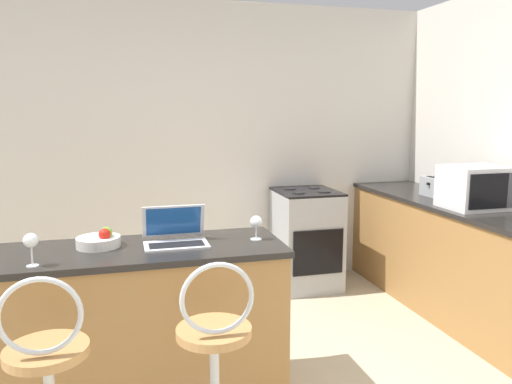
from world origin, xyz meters
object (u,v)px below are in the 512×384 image
Objects in this scene: laptop at (175,234)px; microwave at (476,187)px; stove_range at (306,239)px; wine_glass_tall at (256,223)px; bar_stool_far at (215,372)px; wine_glass_short at (31,242)px; toaster at (439,187)px; fruit_bowl at (100,240)px.

microwave is at bearing 10.43° from laptop.
stove_range is 6.62× the size of wine_glass_tall.
wine_glass_short reaches higher than bar_stool_far.
wine_glass_tall is at bearing -152.66° from toaster.
bar_stool_far is 4.37× the size of fruit_bowl.
fruit_bowl is at bearing -139.71° from stove_range.
bar_stool_far is 7.30× the size of wine_glass_tall.
wine_glass_tall is 0.86m from fruit_bowl.
bar_stool_far is at bearing -120.57° from wine_glass_tall.
toaster is at bearing 21.10° from wine_glass_short.
stove_range is at bearing 48.34° from laptop.
toaster is (2.32, 0.93, 0.03)m from laptop.
wine_glass_tall is 0.86× the size of wine_glass_short.
stove_range is at bearing 129.62° from microwave.
stove_range is (1.36, 1.53, -0.51)m from laptop.
wine_glass_short is 0.70× the size of fruit_bowl.
wine_glass_short is 0.41m from fruit_bowl.
laptop is at bearing -131.66° from stove_range.
stove_range is at bearing 59.79° from bar_stool_far.
fruit_bowl is at bearing 174.99° from wine_glass_tall.
microwave is at bearing -94.91° from toaster.
stove_range is 2.35m from fruit_bowl.
wine_glass_tall is at bearing -5.01° from fruit_bowl.
toaster is at bearing 18.14° from fruit_bowl.
wine_glass_tall is at bearing -120.07° from stove_range.
bar_stool_far is 3.53× the size of toaster.
microwave reaches higher than laptop.
wine_glass_short is (-0.69, -0.23, 0.07)m from laptop.
laptop reaches higher than bar_stool_far.
wine_glass_tall is 0.60× the size of fruit_bowl.
fruit_bowl is at bearing 174.68° from laptop.
toaster reaches higher than bar_stool_far.
laptop is at bearing 175.27° from wine_glass_tall.
bar_stool_far is 2.94× the size of laptop.
microwave is 2.70m from fruit_bowl.
bar_stool_far is 0.88m from wine_glass_tall.
wine_glass_short is at bearing -170.23° from wine_glass_tall.
microwave is at bearing 12.42° from wine_glass_short.
stove_range is at bearing 148.05° from toaster.
wine_glass_short is (-1.15, -0.20, 0.02)m from wine_glass_tall.
microwave reaches higher than wine_glass_short.
laptop is at bearing -169.57° from microwave.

